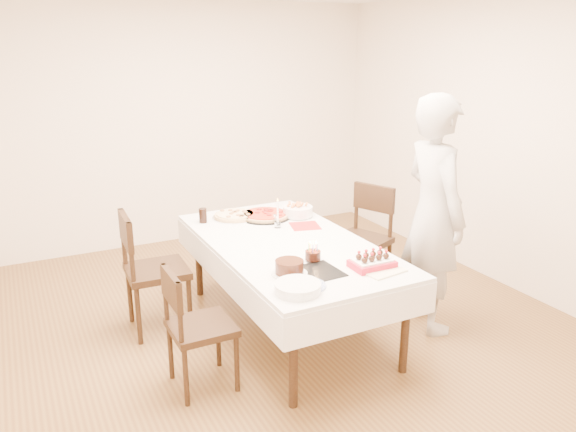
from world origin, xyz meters
name	(u,v)px	position (x,y,z in m)	size (l,w,h in m)	color
floor	(288,325)	(0.00, 0.00, 0.00)	(5.00, 5.00, 0.00)	brown
wall_back	(189,124)	(0.00, 2.50, 1.35)	(4.50, 0.04, 2.70)	beige
wall_right	(503,143)	(2.25, 0.00, 1.35)	(0.04, 5.00, 2.70)	beige
dining_table	(288,286)	(-0.02, -0.03, 0.38)	(1.14, 2.14, 0.75)	silver
chair_right_savory	(360,241)	(0.90, 0.31, 0.50)	(0.51, 0.51, 1.00)	#311D10
chair_left_savory	(157,271)	(-0.95, 0.45, 0.50)	(0.51, 0.51, 1.00)	#311D10
chair_left_dessert	(201,327)	(-0.89, -0.48, 0.44)	(0.45, 0.45, 0.87)	#311D10
person	(434,215)	(1.04, -0.48, 0.95)	(0.69, 0.45, 1.90)	beige
pizza_white	(235,215)	(-0.15, 0.74, 0.77)	(0.40, 0.40, 0.04)	beige
pizza_pepperoni	(265,215)	(0.09, 0.63, 0.77)	(0.46, 0.46, 0.04)	red
red_placemat	(305,226)	(0.29, 0.26, 0.75)	(0.24, 0.24, 0.01)	#B21E1E
pasta_bowl	(298,211)	(0.36, 0.53, 0.80)	(0.27, 0.27, 0.09)	white
taper_candle	(278,213)	(0.07, 0.32, 0.88)	(0.05, 0.05, 0.26)	white
shaker_pair	(277,220)	(0.09, 0.39, 0.79)	(0.07, 0.07, 0.08)	white
cola_glass	(203,216)	(-0.45, 0.74, 0.81)	(0.07, 0.07, 0.13)	black
layer_cake	(289,267)	(-0.30, -0.61, 0.80)	(0.25, 0.25, 0.10)	#35180D
cake_board	(316,272)	(-0.12, -0.66, 0.75)	(0.32, 0.32, 0.01)	black
birthday_cake	(313,251)	(-0.04, -0.47, 0.83)	(0.11, 0.11, 0.13)	#34160E
strawberry_box	(372,262)	(0.27, -0.76, 0.79)	(0.30, 0.20, 0.07)	#B11429
box_lid	(383,272)	(0.30, -0.86, 0.75)	(0.28, 0.19, 0.02)	beige
plate_stack	(298,287)	(-0.38, -0.88, 0.78)	(0.30, 0.30, 0.06)	white
china_plate	(307,285)	(-0.29, -0.83, 0.76)	(0.25, 0.25, 0.01)	white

